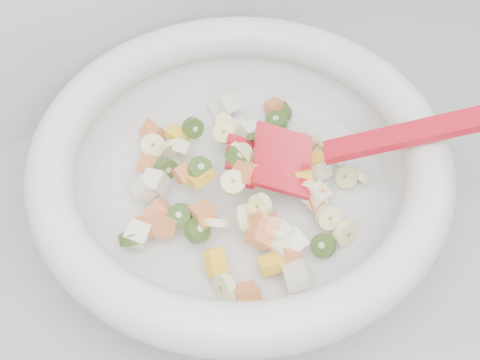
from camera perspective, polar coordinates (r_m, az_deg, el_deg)
counter at (r=1.10m, az=10.11°, el=-13.62°), size 2.00×0.60×0.90m
mixing_bowl at (r=0.61m, az=0.06°, el=0.82°), size 0.47×0.41×0.17m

